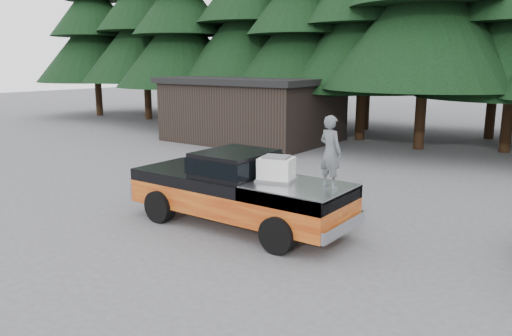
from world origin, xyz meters
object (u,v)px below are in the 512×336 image
Objects in this scene: man_on_bed at (330,152)px; utility_building at (253,109)px; air_compressor at (276,170)px; pickup_truck at (238,200)px.

utility_building is at bearing -30.92° from man_on_bed.
air_compressor is at bearing 22.96° from man_on_bed.
man_on_bed is at bearing -47.15° from utility_building.
utility_building reaches higher than pickup_truck.
man_on_bed reaches higher than air_compressor.
man_on_bed is at bearing 4.52° from pickup_truck.
pickup_truck is 1.46m from air_compressor.
pickup_truck is 7.66× the size of air_compressor.
man_on_bed is (2.45, 0.19, 1.48)m from pickup_truck.
pickup_truck is at bearing 20.74° from man_on_bed.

